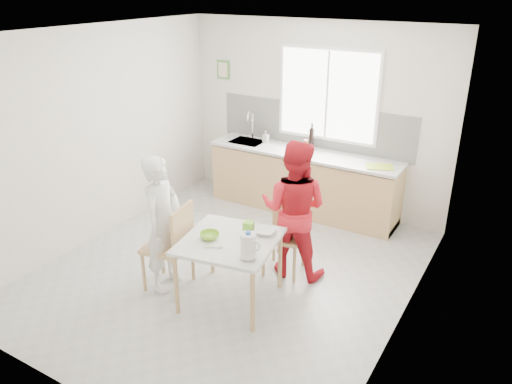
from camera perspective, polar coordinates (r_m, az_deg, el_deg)
ground at (r=6.00m, az=-2.99°, el=-8.86°), size 4.50×4.50×0.00m
room_shell at (r=5.32m, az=-3.35°, el=6.34°), size 4.50×4.50×4.50m
window at (r=7.13m, az=8.20°, el=10.92°), size 1.50×0.06×1.30m
backsplash at (r=7.33m, az=6.58°, el=7.51°), size 3.00×0.02×0.65m
picture_frame at (r=7.92m, az=-3.76°, el=13.78°), size 0.22×0.03×0.28m
kitchen_counter at (r=7.34m, az=5.33°, el=0.92°), size 2.84×0.64×1.37m
dining_table at (r=5.17m, az=-3.03°, el=-6.18°), size 1.09×1.09×0.73m
chair_left at (r=5.50m, az=-9.48°, el=-5.79°), size 0.53×0.53×1.00m
chair_far at (r=5.80m, az=3.47°, el=-4.21°), size 0.50×0.50×0.94m
person_white at (r=5.45m, az=-10.59°, el=-3.60°), size 0.45×0.61×1.53m
person_red at (r=5.60m, az=4.35°, el=-1.98°), size 0.88×0.73×1.61m
bowl_green at (r=5.15m, az=-5.32°, el=-4.99°), size 0.23×0.23×0.06m
bowl_white at (r=5.23m, az=1.08°, el=-4.54°), size 0.25×0.25×0.05m
milk_jug at (r=4.73m, az=-0.85°, el=-6.11°), size 0.21×0.15×0.27m
green_box at (r=5.31m, az=-0.84°, el=-3.87°), size 0.12×0.12×0.09m
spoon at (r=4.98m, az=-4.92°, el=-6.31°), size 0.14×0.09×0.01m
cutting_board at (r=6.72m, az=13.94°, el=2.83°), size 0.42×0.36×0.01m
wine_bottle_a at (r=7.21m, az=6.34°, el=6.05°), size 0.07×0.07×0.32m
wine_bottle_b at (r=7.22m, az=6.40°, el=6.00°), size 0.07×0.07×0.30m
jar_amber at (r=7.17m, az=5.71°, el=5.33°), size 0.06×0.06×0.16m
soap_bottle at (r=7.53m, az=1.14°, el=6.35°), size 0.08×0.09×0.17m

